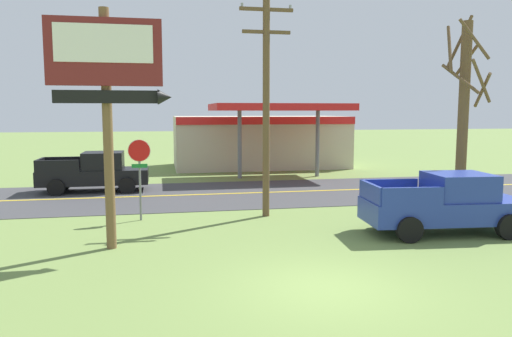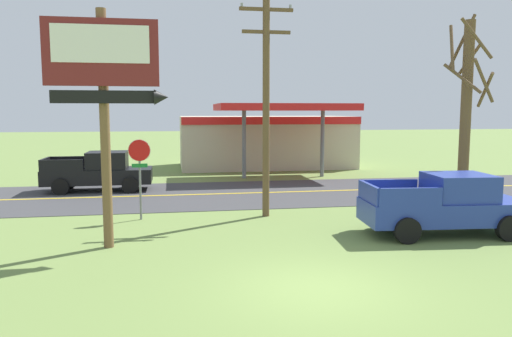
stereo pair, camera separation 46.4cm
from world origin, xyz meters
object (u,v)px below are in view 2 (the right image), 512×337
object	(u,v)px
gas_station	(266,140)
pickup_black_on_road	(100,172)
stop_sign	(140,165)
pickup_blue_parked_on_lawn	(446,205)
bare_tree	(466,111)
motel_sign	(105,82)
utility_pole	(266,100)

from	to	relation	value
gas_station	pickup_black_on_road	size ratio (longest dim) A/B	2.31
stop_sign	pickup_blue_parked_on_lawn	bearing A→B (deg)	-21.50
stop_sign	gas_station	size ratio (longest dim) A/B	0.25
bare_tree	pickup_black_on_road	distance (m)	16.96
motel_sign	stop_sign	size ratio (longest dim) A/B	2.30
bare_tree	pickup_blue_parked_on_lawn	size ratio (longest dim) A/B	1.43
utility_pole	pickup_blue_parked_on_lawn	xyz separation A→B (m)	(5.20, -3.73, -3.40)
utility_pole	pickup_black_on_road	bearing A→B (deg)	134.38
bare_tree	gas_station	bearing A→B (deg)	104.52
bare_tree	gas_station	distance (m)	17.85
pickup_blue_parked_on_lawn	bare_tree	bearing A→B (deg)	50.42
motel_sign	bare_tree	world-z (taller)	bare_tree
utility_pole	pickup_blue_parked_on_lawn	world-z (taller)	utility_pole
pickup_black_on_road	utility_pole	bearing A→B (deg)	-45.62
stop_sign	bare_tree	distance (m)	12.40
bare_tree	pickup_blue_parked_on_lawn	distance (m)	4.78
stop_sign	gas_station	world-z (taller)	gas_station
motel_sign	pickup_blue_parked_on_lawn	xyz separation A→B (m)	(10.47, -0.12, -3.81)
motel_sign	pickup_black_on_road	xyz separation A→B (m)	(-1.78, 10.81, -3.81)
gas_station	pickup_blue_parked_on_lawn	xyz separation A→B (m)	(2.08, -20.03, -0.98)
utility_pole	bare_tree	distance (m)	7.63
stop_sign	pickup_black_on_road	distance (m)	7.53
bare_tree	stop_sign	bearing A→B (deg)	175.27
gas_station	pickup_black_on_road	xyz separation A→B (m)	(-10.17, -9.10, -0.98)
stop_sign	utility_pole	size ratio (longest dim) A/B	0.36
pickup_black_on_road	pickup_blue_parked_on_lawn	bearing A→B (deg)	-41.75
motel_sign	gas_station	world-z (taller)	motel_sign
motel_sign	bare_tree	distance (m)	13.15
motel_sign	utility_pole	size ratio (longest dim) A/B	0.84
utility_pole	pickup_black_on_road	xyz separation A→B (m)	(-7.05, 7.20, -3.40)
utility_pole	pickup_black_on_road	size ratio (longest dim) A/B	1.56
stop_sign	pickup_blue_parked_on_lawn	size ratio (longest dim) A/B	0.55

